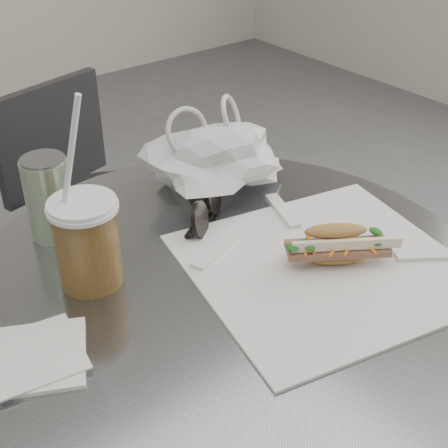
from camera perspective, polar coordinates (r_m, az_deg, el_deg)
cafe_table at (r=1.08m, az=0.26°, el=-16.25°), size 0.76×0.76×0.74m
chair_far at (r=1.67m, az=-11.00°, el=-2.37°), size 0.40×0.44×0.76m
sandwich_paper at (r=0.92m, az=9.23°, el=-3.79°), size 0.44×0.42×0.00m
banh_mi at (r=0.91m, az=10.24°, el=-1.89°), size 0.19×0.16×0.06m
iced_coffee at (r=0.86m, az=-12.42°, el=-1.52°), size 0.10×0.10×0.28m
sunglasses at (r=1.00m, az=-1.73°, el=1.21°), size 0.12×0.10×0.06m
plastic_bag at (r=1.07m, az=-0.59°, el=5.80°), size 0.28×0.25×0.11m
napkin_stack at (r=0.80m, az=-16.92°, el=-11.52°), size 0.16×0.16×0.01m
drink_can at (r=0.98m, az=-15.73°, el=2.32°), size 0.07×0.07×0.13m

